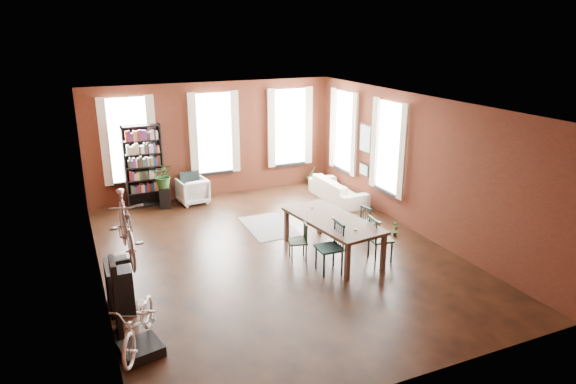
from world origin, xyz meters
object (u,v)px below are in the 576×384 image
dining_chair_a (329,248)px  bicycle_floor (137,300)px  dining_chair_b (298,241)px  bike_trainer (141,349)px  cream_sofa (338,186)px  dining_chair_d (370,222)px  dining_chair_c (380,239)px  bookshelf (144,166)px  white_armchair (193,190)px  console_table (119,286)px  plant_stand (165,198)px  dining_table (332,237)px

dining_chair_a → bicycle_floor: bearing=-68.0°
dining_chair_b → bike_trainer: dining_chair_b is taller
bike_trainer → cream_sofa: bearing=39.3°
dining_chair_d → bike_trainer: size_ratio=1.39×
dining_chair_c → bookshelf: bearing=43.9°
dining_chair_b → bike_trainer: bearing=-45.0°
white_armchair → bookshelf: bearing=-20.9°
dining_chair_b → dining_chair_d: size_ratio=1.01×
cream_sofa → bike_trainer: size_ratio=3.69×
dining_chair_a → cream_sofa: (2.31, 3.77, -0.11)m
dining_chair_b → bookshelf: bookshelf is taller
bicycle_floor → dining_chair_a: bearing=42.0°
dining_chair_c → bike_trainer: bearing=112.9°
console_table → white_armchair: bearing=63.2°
plant_stand → bicycle_floor: bearing=-104.1°
dining_chair_d → console_table: console_table is taller
console_table → bicycle_floor: 1.64m
plant_stand → bike_trainer: bearing=-104.2°
dining_chair_d → bike_trainer: (-5.48, -2.37, -0.31)m
dining_table → dining_chair_a: 0.83m
bookshelf → white_armchair: (1.20, -0.30, -0.72)m
bike_trainer → dining_chair_c: bearing=14.4°
dining_table → cream_sofa: 3.60m
dining_table → dining_chair_c: size_ratio=2.51×
bike_trainer → plant_stand: size_ratio=1.00×
bicycle_floor → white_armchair: bearing=93.2°
dining_table → dining_chair_d: 1.29m
dining_chair_d → bookshelf: (-4.30, 4.35, 0.71)m
white_armchair → console_table: 5.49m
dining_table → white_armchair: 4.86m
dining_chair_b → cream_sofa: (2.62, 3.00, 0.01)m
dining_chair_d → dining_chair_a: bearing=112.4°
dining_chair_a → dining_chair_b: bearing=-154.1°
dining_chair_b → cream_sofa: 3.99m
bookshelf → bike_trainer: 6.90m
dining_chair_c → plant_stand: 6.10m
dining_chair_d → bicycle_floor: (-5.47, -2.40, 0.53)m
dining_table → cream_sofa: (1.86, 3.08, 0.00)m
dining_table → bookshelf: bookshelf is taller
dining_chair_d → white_armchair: dining_chair_d is taller
dining_chair_d → console_table: 5.65m
dining_chair_c → dining_chair_d: bearing=-13.9°
dining_chair_a → console_table: dining_chair_a is taller
cream_sofa → plant_stand: cream_sofa is taller
dining_table → dining_chair_b: dining_table is taller
plant_stand → cream_sofa: bearing=-16.3°
dining_chair_c → white_armchair: (-2.66, 5.12, -0.09)m
dining_chair_a → dining_chair_d: (1.66, 1.12, -0.12)m
dining_chair_a → bike_trainer: dining_chair_a is taller
dining_chair_c → bookshelf: (-3.86, 5.43, 0.63)m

